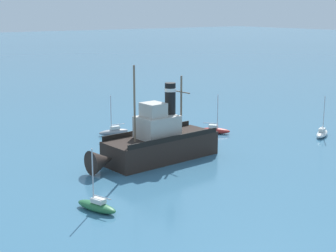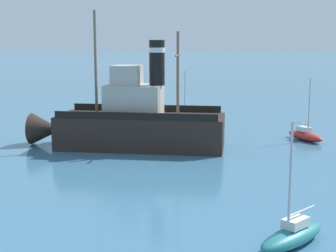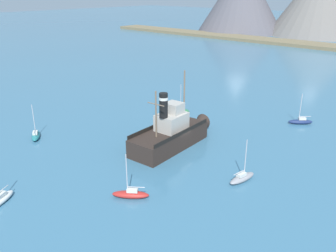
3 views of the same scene
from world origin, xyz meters
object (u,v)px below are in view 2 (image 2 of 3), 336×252
sailboat_grey (188,118)px  sailboat_teal (292,235)px  sailboat_red (305,135)px  old_tugboat (133,123)px

sailboat_grey → sailboat_teal: same height
sailboat_red → sailboat_teal: 21.63m
sailboat_red → sailboat_teal: (-21.58, 1.50, 0.00)m
sailboat_red → old_tugboat: bearing=113.1°
old_tugboat → sailboat_teal: old_tugboat is taller
sailboat_teal → old_tugboat: bearing=34.2°
sailboat_teal → sailboat_grey: bearing=17.7°
sailboat_red → sailboat_grey: (6.73, 10.51, 0.00)m
sailboat_red → sailboat_teal: size_ratio=1.00×
old_tugboat → sailboat_grey: size_ratio=2.98×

